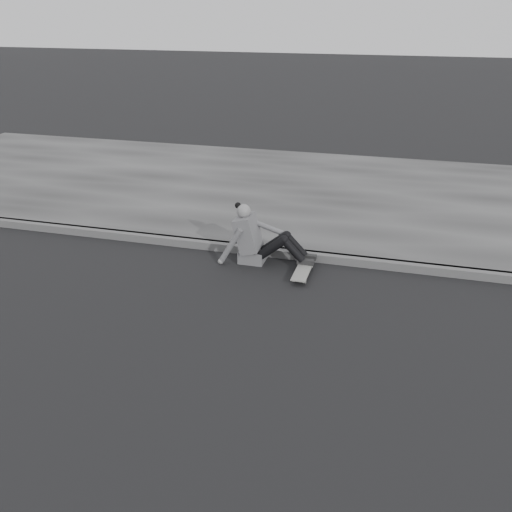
{
  "coord_description": "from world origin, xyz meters",
  "views": [
    {
      "loc": [
        -0.89,
        -4.99,
        3.45
      ],
      "look_at": [
        -2.66,
        1.41,
        0.5
      ],
      "focal_mm": 40.0,
      "sensor_mm": 36.0,
      "label": 1
    }
  ],
  "objects": [
    {
      "name": "ground",
      "position": [
        0.0,
        0.0,
        0.0
      ],
      "size": [
        80.0,
        80.0,
        0.0
      ],
      "primitive_type": "plane",
      "color": "black",
      "rests_on": "ground"
    },
    {
      "name": "curb",
      "position": [
        0.0,
        2.58,
        0.06
      ],
      "size": [
        24.0,
        0.16,
        0.12
      ],
      "primitive_type": "cube",
      "color": "#535353",
      "rests_on": "ground"
    },
    {
      "name": "sidewalk",
      "position": [
        0.0,
        5.6,
        0.06
      ],
      "size": [
        24.0,
        6.0,
        0.12
      ],
      "primitive_type": "cube",
      "color": "#3E3E3E",
      "rests_on": "ground"
    },
    {
      "name": "skateboard",
      "position": [
        -2.16,
        2.06,
        0.07
      ],
      "size": [
        0.2,
        0.78,
        0.09
      ],
      "color": "gray",
      "rests_on": "ground"
    },
    {
      "name": "seated_woman",
      "position": [
        -2.89,
        2.31,
        0.36
      ],
      "size": [
        1.38,
        0.46,
        0.88
      ],
      "color": "#59595C",
      "rests_on": "ground"
    }
  ]
}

